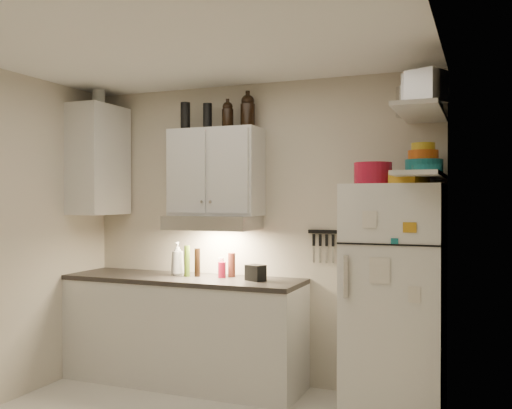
% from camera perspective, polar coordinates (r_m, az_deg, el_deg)
% --- Properties ---
extents(ceiling, '(3.20, 3.00, 0.02)m').
position_cam_1_polar(ceiling, '(3.78, -9.02, 16.17)').
color(ceiling, white).
rests_on(ceiling, ground).
extents(back_wall, '(3.20, 0.02, 2.60)m').
position_cam_1_polar(back_wall, '(5.00, -0.04, -2.79)').
color(back_wall, beige).
rests_on(back_wall, ground).
extents(right_wall, '(0.02, 3.00, 2.60)m').
position_cam_1_polar(right_wall, '(3.15, 17.14, -4.78)').
color(right_wall, beige).
rests_on(right_wall, ground).
extents(base_cabinet, '(2.10, 0.60, 0.88)m').
position_cam_1_polar(base_cabinet, '(5.09, -7.28, -12.54)').
color(base_cabinet, silver).
rests_on(base_cabinet, floor).
extents(countertop, '(2.10, 0.62, 0.04)m').
position_cam_1_polar(countertop, '(5.00, -7.29, -7.41)').
color(countertop, '#2C2826').
rests_on(countertop, base_cabinet).
extents(upper_cabinet, '(0.80, 0.33, 0.75)m').
position_cam_1_polar(upper_cabinet, '(4.96, -4.01, 3.24)').
color(upper_cabinet, silver).
rests_on(upper_cabinet, back_wall).
extents(side_cabinet, '(0.33, 0.55, 1.00)m').
position_cam_1_polar(side_cabinet, '(5.45, -15.46, 4.29)').
color(side_cabinet, silver).
rests_on(side_cabinet, left_wall).
extents(range_hood, '(0.76, 0.46, 0.12)m').
position_cam_1_polar(range_hood, '(4.90, -4.34, -1.81)').
color(range_hood, silver).
rests_on(range_hood, back_wall).
extents(fridge, '(0.70, 0.68, 1.70)m').
position_cam_1_polar(fridge, '(4.39, 13.68, -9.19)').
color(fridge, white).
rests_on(fridge, floor).
extents(shelf_hi, '(0.30, 0.95, 0.03)m').
position_cam_1_polar(shelf_hi, '(4.21, 16.18, 8.84)').
color(shelf_hi, silver).
rests_on(shelf_hi, right_wall).
extents(shelf_lo, '(0.30, 0.95, 0.03)m').
position_cam_1_polar(shelf_lo, '(4.17, 16.16, 2.84)').
color(shelf_lo, silver).
rests_on(shelf_lo, right_wall).
extents(knife_strip, '(0.42, 0.02, 0.03)m').
position_cam_1_polar(knife_strip, '(4.76, 7.69, -2.73)').
color(knife_strip, black).
rests_on(knife_strip, back_wall).
extents(dutch_oven, '(0.36, 0.36, 0.16)m').
position_cam_1_polar(dutch_oven, '(4.29, 11.61, 3.06)').
color(dutch_oven, '#A8132C').
rests_on(dutch_oven, fridge).
extents(book_stack, '(0.26, 0.30, 0.08)m').
position_cam_1_polar(book_stack, '(4.15, 15.07, 2.60)').
color(book_stack, '#C98D19').
rests_on(book_stack, fridge).
extents(spice_jar, '(0.07, 0.07, 0.09)m').
position_cam_1_polar(spice_jar, '(4.33, 14.42, 2.60)').
color(spice_jar, silver).
rests_on(spice_jar, fridge).
extents(stock_pot, '(0.37, 0.37, 0.22)m').
position_cam_1_polar(stock_pot, '(4.52, 15.76, 9.86)').
color(stock_pot, silver).
rests_on(stock_pot, shelf_hi).
extents(tin_a, '(0.26, 0.25, 0.22)m').
position_cam_1_polar(tin_a, '(4.10, 16.28, 10.87)').
color(tin_a, '#AAAAAD').
rests_on(tin_a, shelf_hi).
extents(tin_b, '(0.27, 0.27, 0.21)m').
position_cam_1_polar(tin_b, '(3.92, 16.65, 11.20)').
color(tin_b, '#AAAAAD').
rests_on(tin_b, shelf_hi).
extents(bowl_teal, '(0.27, 0.27, 0.11)m').
position_cam_1_polar(bowl_teal, '(4.42, 16.45, 3.62)').
color(bowl_teal, '#156F78').
rests_on(bowl_teal, shelf_lo).
extents(bowl_orange, '(0.22, 0.22, 0.07)m').
position_cam_1_polar(bowl_orange, '(4.40, 16.37, 4.78)').
color(bowl_orange, '#C35212').
rests_on(bowl_orange, bowl_teal).
extents(bowl_yellow, '(0.17, 0.17, 0.05)m').
position_cam_1_polar(bowl_yellow, '(4.40, 16.37, 5.57)').
color(bowl_yellow, gold).
rests_on(bowl_yellow, bowl_orange).
extents(plates, '(0.27, 0.27, 0.05)m').
position_cam_1_polar(plates, '(4.12, 16.75, 3.44)').
color(plates, '#156F78').
rests_on(plates, shelf_lo).
extents(growler_a, '(0.13, 0.13, 0.24)m').
position_cam_1_polar(growler_a, '(4.97, -2.86, 8.96)').
color(growler_a, black).
rests_on(growler_a, upper_cabinet).
extents(growler_b, '(0.13, 0.13, 0.30)m').
position_cam_1_polar(growler_b, '(4.96, -0.84, 9.33)').
color(growler_b, black).
rests_on(growler_b, upper_cabinet).
extents(thermos_a, '(0.09, 0.09, 0.23)m').
position_cam_1_polar(thermos_a, '(5.06, -4.87, 8.76)').
color(thermos_a, black).
rests_on(thermos_a, upper_cabinet).
extents(thermos_b, '(0.11, 0.11, 0.24)m').
position_cam_1_polar(thermos_b, '(5.13, -7.08, 8.74)').
color(thermos_b, black).
rests_on(thermos_b, upper_cabinet).
extents(side_jar, '(0.14, 0.14, 0.15)m').
position_cam_1_polar(side_jar, '(5.54, -15.46, 10.24)').
color(side_jar, silver).
rests_on(side_jar, side_cabinet).
extents(soap_bottle, '(0.15, 0.15, 0.33)m').
position_cam_1_polar(soap_bottle, '(5.07, -7.86, -5.20)').
color(soap_bottle, silver).
rests_on(soap_bottle, countertop).
extents(pepper_mill, '(0.07, 0.07, 0.21)m').
position_cam_1_polar(pepper_mill, '(4.95, -2.45, -6.05)').
color(pepper_mill, '#5B271B').
rests_on(pepper_mill, countertop).
extents(oil_bottle, '(0.07, 0.07, 0.27)m').
position_cam_1_polar(oil_bottle, '(5.00, -6.92, -5.62)').
color(oil_bottle, '#446118').
rests_on(oil_bottle, countertop).
extents(vinegar_bottle, '(0.06, 0.06, 0.25)m').
position_cam_1_polar(vinegar_bottle, '(4.98, -5.88, -5.78)').
color(vinegar_bottle, black).
rests_on(vinegar_bottle, countertop).
extents(clear_bottle, '(0.06, 0.06, 0.16)m').
position_cam_1_polar(clear_bottle, '(4.97, -3.54, -6.28)').
color(clear_bottle, silver).
rests_on(clear_bottle, countertop).
extents(red_jar, '(0.07, 0.07, 0.13)m').
position_cam_1_polar(red_jar, '(4.90, -3.43, -6.54)').
color(red_jar, '#A8132C').
rests_on(red_jar, countertop).
extents(caddy, '(0.18, 0.16, 0.13)m').
position_cam_1_polar(caddy, '(4.71, -0.05, -6.84)').
color(caddy, black).
rests_on(caddy, countertop).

